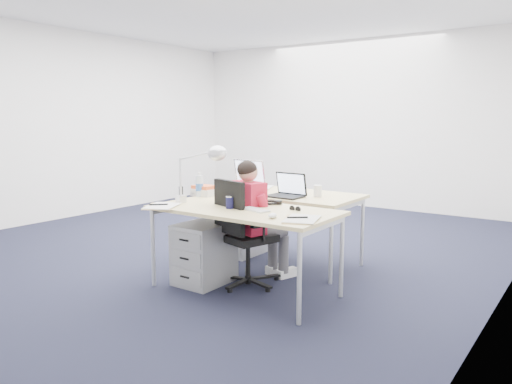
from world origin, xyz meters
TOP-DOWN VIEW (x-y plane):
  - floor at (0.00, 0.00)m, footprint 7.00×7.00m
  - room at (0.00, 0.00)m, footprint 6.02×7.02m
  - desk_near at (1.13, -1.10)m, footprint 1.60×0.80m
  - desk_far at (0.91, -0.14)m, footprint 1.60×0.80m
  - office_chair at (1.03, -0.94)m, footprint 0.75×0.75m
  - seated_person at (1.07, -0.79)m, footprint 0.46×0.65m
  - drawer_pedestal_near at (0.70, -1.12)m, footprint 0.40×0.50m
  - drawer_pedestal_far at (0.38, -0.14)m, footprint 0.40×0.50m
  - silver_laptop at (0.87, -0.81)m, footprint 0.37×0.30m
  - wireless_keyboard at (1.26, -1.12)m, footprint 0.29×0.18m
  - computer_mouse at (1.56, -1.30)m, footprint 0.10×0.12m
  - headphones at (1.19, -0.78)m, footprint 0.26×0.23m
  - can_koozie at (1.04, -1.17)m, footprint 0.08×0.08m
  - water_bottle at (0.38, -0.81)m, footprint 0.08×0.08m
  - bear_figurine at (0.79, -0.90)m, footprint 0.09×0.08m
  - book_stack at (0.38, -0.75)m, footprint 0.27×0.24m
  - cordless_phone at (0.38, -1.07)m, footprint 0.04×0.02m
  - papers_left at (0.49, -1.45)m, footprint 0.37×0.41m
  - papers_right at (1.77, -1.25)m, footprint 0.34×0.40m
  - sunglasses at (1.54, -0.93)m, footprint 0.12×0.06m
  - desk_lamp at (0.66, -1.19)m, footprint 0.52×0.30m
  - dark_laptop at (1.09, -0.38)m, footprint 0.35×0.34m
  - far_cup at (1.34, -0.17)m, footprint 0.09×0.09m
  - far_papers at (0.52, 0.02)m, footprint 0.34×0.39m

SIDE VIEW (x-z plane):
  - floor at x=0.00m, z-range 0.00..0.00m
  - office_chair at x=1.03m, z-range -0.21..0.75m
  - drawer_pedestal_near at x=0.70m, z-range 0.00..0.55m
  - drawer_pedestal_far at x=0.38m, z-range 0.00..0.55m
  - seated_person at x=1.07m, z-range 0.01..1.12m
  - desk_near at x=1.13m, z-range 0.32..1.05m
  - desk_far at x=0.91m, z-range 0.32..1.05m
  - far_papers at x=0.52m, z-range 0.73..0.74m
  - papers_right at x=1.77m, z-range 0.73..0.74m
  - papers_left at x=0.49m, z-range 0.73..0.74m
  - wireless_keyboard at x=1.26m, z-range 0.73..0.74m
  - sunglasses at x=1.54m, z-range 0.73..0.76m
  - headphones at x=1.19m, z-range 0.73..0.77m
  - computer_mouse at x=1.56m, z-range 0.73..0.77m
  - book_stack at x=0.38m, z-range 0.73..0.83m
  - can_koozie at x=1.04m, z-range 0.73..0.84m
  - far_cup at x=1.34m, z-range 0.73..0.84m
  - cordless_phone at x=0.38m, z-range 0.73..0.86m
  - bear_figurine at x=0.79m, z-range 0.73..0.87m
  - water_bottle at x=0.38m, z-range 0.73..0.97m
  - dark_laptop at x=1.09m, z-range 0.73..0.98m
  - silver_laptop at x=0.87m, z-range 0.73..1.10m
  - desk_lamp at x=0.66m, z-range 0.73..1.28m
  - room at x=0.00m, z-range 0.31..3.12m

